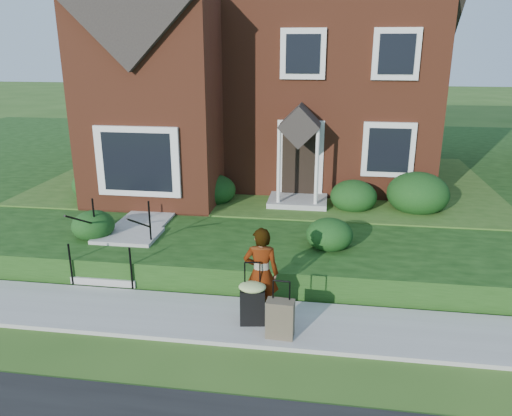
% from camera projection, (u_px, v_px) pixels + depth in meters
% --- Properties ---
extents(ground, '(120.00, 120.00, 0.00)m').
position_uv_depth(ground, '(212.00, 320.00, 9.15)').
color(ground, '#2D5119').
rests_on(ground, ground).
extents(sidewalk, '(60.00, 1.60, 0.08)m').
position_uv_depth(sidewalk, '(212.00, 318.00, 9.14)').
color(sidewalk, '#9E9B93').
rests_on(sidewalk, ground).
extents(terrace, '(44.00, 20.00, 0.60)m').
position_uv_depth(terrace, '(382.00, 172.00, 18.76)').
color(terrace, '#14340E').
rests_on(terrace, ground).
extents(walkway, '(1.20, 6.00, 0.06)m').
position_uv_depth(walkway, '(165.00, 202.00, 14.01)').
color(walkway, '#9E9B93').
rests_on(walkway, terrace).
extents(main_house, '(10.40, 10.20, 9.40)m').
position_uv_depth(main_house, '(268.00, 32.00, 16.60)').
color(main_house, brown).
rests_on(main_house, terrace).
extents(front_steps, '(1.40, 2.02, 1.50)m').
position_uv_depth(front_steps, '(120.00, 250.00, 11.09)').
color(front_steps, '#9E9B93').
rests_on(front_steps, ground).
extents(foundation_shrubs, '(10.45, 4.45, 1.14)m').
position_uv_depth(foundation_shrubs, '(269.00, 192.00, 13.31)').
color(foundation_shrubs, black).
rests_on(foundation_shrubs, terrace).
extents(woman, '(0.66, 0.46, 1.73)m').
position_uv_depth(woman, '(261.00, 273.00, 8.85)').
color(woman, '#999999').
rests_on(woman, sidewalk).
extents(suitcase_black, '(0.54, 0.46, 1.16)m').
position_uv_depth(suitcase_black, '(252.00, 301.00, 8.76)').
color(suitcase_black, black).
rests_on(suitcase_black, sidewalk).
extents(suitcase_olive, '(0.48, 0.29, 1.02)m').
position_uv_depth(suitcase_olive, '(280.00, 319.00, 8.39)').
color(suitcase_olive, brown).
rests_on(suitcase_olive, sidewalk).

